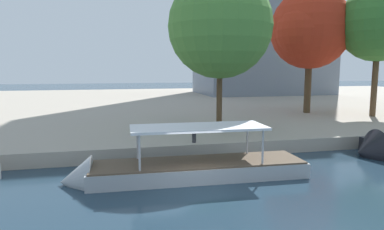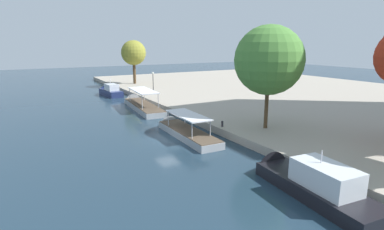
{
  "view_description": "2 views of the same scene",
  "coord_description": "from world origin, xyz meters",
  "px_view_note": "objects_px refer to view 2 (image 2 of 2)",
  "views": [
    {
      "loc": [
        -3.57,
        -13.8,
        5.31
      ],
      "look_at": [
        0.8,
        4.86,
        2.69
      ],
      "focal_mm": 32.25,
      "sensor_mm": 36.0,
      "label": 1
    },
    {
      "loc": [
        28.49,
        -13.47,
        9.94
      ],
      "look_at": [
        0.1,
        2.75,
        2.33
      ],
      "focal_mm": 28.89,
      "sensor_mm": 36.0,
      "label": 2
    }
  ],
  "objects_px": {
    "motor_yacht_3": "(309,183)",
    "mooring_bollard_1": "(137,91)",
    "tour_boat_2": "(184,132)",
    "tree_1": "(267,61)",
    "lamp_post": "(153,80)",
    "tree_3": "(133,53)",
    "mooring_bollard_2": "(142,93)",
    "tour_boat_1": "(142,106)",
    "motor_yacht_0": "(110,92)",
    "mooring_bollard_0": "(222,123)"
  },
  "relations": [
    {
      "from": "tour_boat_1",
      "to": "tree_3",
      "type": "bearing_deg",
      "value": -11.84
    },
    {
      "from": "tour_boat_2",
      "to": "tree_1",
      "type": "bearing_deg",
      "value": -118.67
    },
    {
      "from": "tour_boat_1",
      "to": "motor_yacht_3",
      "type": "bearing_deg",
      "value": -175.51
    },
    {
      "from": "tour_boat_2",
      "to": "mooring_bollard_0",
      "type": "height_order",
      "value": "tour_boat_2"
    },
    {
      "from": "tree_1",
      "to": "tree_3",
      "type": "relative_size",
      "value": 1.13
    },
    {
      "from": "tree_3",
      "to": "motor_yacht_0",
      "type": "bearing_deg",
      "value": -42.89
    },
    {
      "from": "motor_yacht_3",
      "to": "tour_boat_2",
      "type": "bearing_deg",
      "value": 8.82
    },
    {
      "from": "motor_yacht_0",
      "to": "tree_3",
      "type": "distance_m",
      "value": 13.63
    },
    {
      "from": "lamp_post",
      "to": "tree_1",
      "type": "height_order",
      "value": "tree_1"
    },
    {
      "from": "mooring_bollard_1",
      "to": "lamp_post",
      "type": "height_order",
      "value": "lamp_post"
    },
    {
      "from": "tour_boat_2",
      "to": "lamp_post",
      "type": "relative_size",
      "value": 2.91
    },
    {
      "from": "tour_boat_1",
      "to": "lamp_post",
      "type": "height_order",
      "value": "lamp_post"
    },
    {
      "from": "mooring_bollard_2",
      "to": "tour_boat_1",
      "type": "bearing_deg",
      "value": -22.01
    },
    {
      "from": "motor_yacht_3",
      "to": "tree_1",
      "type": "relative_size",
      "value": 0.95
    },
    {
      "from": "tree_1",
      "to": "lamp_post",
      "type": "bearing_deg",
      "value": -176.97
    },
    {
      "from": "tree_3",
      "to": "mooring_bollard_0",
      "type": "bearing_deg",
      "value": -5.72
    },
    {
      "from": "mooring_bollard_0",
      "to": "mooring_bollard_1",
      "type": "relative_size",
      "value": 0.99
    },
    {
      "from": "mooring_bollard_2",
      "to": "tree_1",
      "type": "height_order",
      "value": "tree_1"
    },
    {
      "from": "tour_boat_1",
      "to": "tree_1",
      "type": "xyz_separation_m",
      "value": [
        20.49,
        6.51,
        7.79
      ]
    },
    {
      "from": "mooring_bollard_2",
      "to": "tree_3",
      "type": "xyz_separation_m",
      "value": [
        -16.67,
        4.27,
        6.53
      ]
    },
    {
      "from": "mooring_bollard_2",
      "to": "tree_1",
      "type": "relative_size",
      "value": 0.07
    },
    {
      "from": "mooring_bollard_2",
      "to": "tree_1",
      "type": "xyz_separation_m",
      "value": [
        27.22,
        3.8,
        6.83
      ]
    },
    {
      "from": "tour_boat_1",
      "to": "motor_yacht_3",
      "type": "distance_m",
      "value": 32.22
    },
    {
      "from": "lamp_post",
      "to": "mooring_bollard_0",
      "type": "bearing_deg",
      "value": -5.01
    },
    {
      "from": "motor_yacht_3",
      "to": "tree_1",
      "type": "distance_m",
      "value": 15.39
    },
    {
      "from": "mooring_bollard_2",
      "to": "mooring_bollard_0",
      "type": "bearing_deg",
      "value": 0.33
    },
    {
      "from": "lamp_post",
      "to": "tree_3",
      "type": "bearing_deg",
      "value": 173.19
    },
    {
      "from": "mooring_bollard_2",
      "to": "lamp_post",
      "type": "xyz_separation_m",
      "value": [
        -0.47,
        2.33,
        2.08
      ]
    },
    {
      "from": "tour_boat_2",
      "to": "motor_yacht_0",
      "type": "bearing_deg",
      "value": 1.61
    },
    {
      "from": "tour_boat_2",
      "to": "tree_1",
      "type": "height_order",
      "value": "tree_1"
    },
    {
      "from": "tour_boat_1",
      "to": "motor_yacht_3",
      "type": "height_order",
      "value": "motor_yacht_3"
    },
    {
      "from": "lamp_post",
      "to": "motor_yacht_0",
      "type": "bearing_deg",
      "value": -142.19
    },
    {
      "from": "tour_boat_1",
      "to": "tree_1",
      "type": "relative_size",
      "value": 1.3
    },
    {
      "from": "mooring_bollard_0",
      "to": "mooring_bollard_1",
      "type": "distance_m",
      "value": 27.75
    },
    {
      "from": "mooring_bollard_2",
      "to": "tree_3",
      "type": "height_order",
      "value": "tree_3"
    },
    {
      "from": "tour_boat_2",
      "to": "motor_yacht_3",
      "type": "height_order",
      "value": "motor_yacht_3"
    },
    {
      "from": "lamp_post",
      "to": "tour_boat_1",
      "type": "bearing_deg",
      "value": -35.07
    },
    {
      "from": "mooring_bollard_0",
      "to": "motor_yacht_3",
      "type": "bearing_deg",
      "value": -11.82
    },
    {
      "from": "motor_yacht_0",
      "to": "tour_boat_1",
      "type": "distance_m",
      "value": 14.92
    },
    {
      "from": "mooring_bollard_0",
      "to": "lamp_post",
      "type": "relative_size",
      "value": 0.17
    },
    {
      "from": "motor_yacht_0",
      "to": "tree_3",
      "type": "xyz_separation_m",
      "value": [
        -8.51,
        7.91,
        7.14
      ]
    },
    {
      "from": "mooring_bollard_1",
      "to": "tree_1",
      "type": "height_order",
      "value": "tree_1"
    },
    {
      "from": "motor_yacht_0",
      "to": "tour_boat_2",
      "type": "distance_m",
      "value": 30.89
    },
    {
      "from": "tour_boat_2",
      "to": "mooring_bollard_2",
      "type": "relative_size",
      "value": 14.9
    },
    {
      "from": "motor_yacht_0",
      "to": "mooring_bollard_1",
      "type": "bearing_deg",
      "value": -147.35
    },
    {
      "from": "motor_yacht_3",
      "to": "tree_3",
      "type": "relative_size",
      "value": 1.07
    },
    {
      "from": "tour_boat_1",
      "to": "mooring_bollard_2",
      "type": "xyz_separation_m",
      "value": [
        -6.72,
        2.72,
        0.96
      ]
    },
    {
      "from": "motor_yacht_3",
      "to": "mooring_bollard_1",
      "type": "bearing_deg",
      "value": 1.5
    },
    {
      "from": "lamp_post",
      "to": "mooring_bollard_2",
      "type": "bearing_deg",
      "value": -78.7
    },
    {
      "from": "tree_1",
      "to": "tree_3",
      "type": "xyz_separation_m",
      "value": [
        -43.89,
        0.47,
        -0.3
      ]
    }
  ]
}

